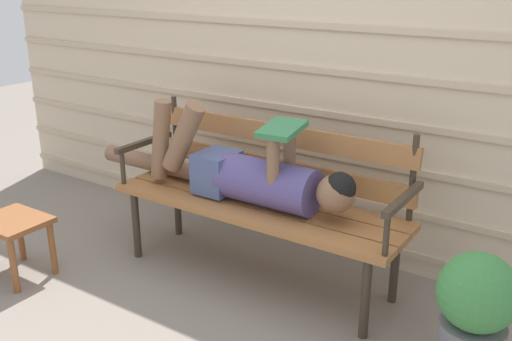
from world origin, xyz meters
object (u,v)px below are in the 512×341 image
object	(u,v)px
reclining_person	(244,173)
footstool	(14,231)
park_bench	(263,191)
potted_plant	(475,314)

from	to	relation	value
reclining_person	footstool	xyz separation A→B (m)	(-1.04, -0.71, -0.33)
park_bench	reclining_person	size ratio (longest dim) A/B	0.95
footstool	potted_plant	world-z (taller)	potted_plant
park_bench	potted_plant	bearing A→B (deg)	-12.93
potted_plant	park_bench	bearing A→B (deg)	167.07
footstool	reclining_person	bearing A→B (deg)	34.36
reclining_person	footstool	distance (m)	1.30
park_bench	potted_plant	size ratio (longest dim) A/B	2.85
potted_plant	footstool	bearing A→B (deg)	-167.65
park_bench	potted_plant	distance (m)	1.24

